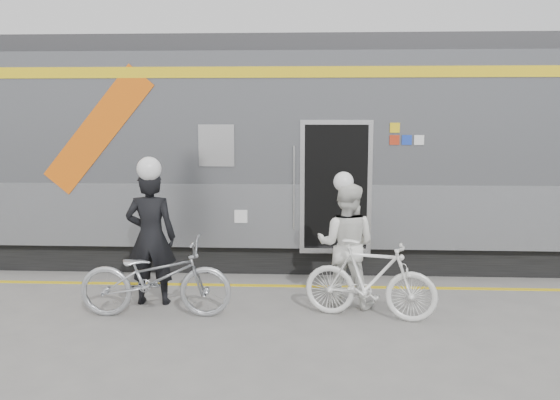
# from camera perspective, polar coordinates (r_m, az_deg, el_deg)

# --- Properties ---
(ground) EXTENTS (90.00, 90.00, 0.00)m
(ground) POSITION_cam_1_polar(r_m,az_deg,el_deg) (7.69, 1.97, -12.95)
(ground) COLOR slate
(ground) RESTS_ON ground
(train) EXTENTS (24.00, 3.17, 4.10)m
(train) POSITION_cam_1_polar(r_m,az_deg,el_deg) (11.51, -5.90, 4.69)
(train) COLOR black
(train) RESTS_ON ground
(safety_strip) EXTENTS (24.00, 0.12, 0.01)m
(safety_strip) POSITION_cam_1_polar(r_m,az_deg,el_deg) (9.72, 2.18, -8.28)
(safety_strip) COLOR yellow
(safety_strip) RESTS_ON ground
(man) EXTENTS (0.74, 0.50, 1.99)m
(man) POSITION_cam_1_polar(r_m,az_deg,el_deg) (8.86, -12.32, -3.52)
(man) COLOR black
(man) RESTS_ON ground
(bicycle_left) EXTENTS (2.11, 0.80, 1.10)m
(bicycle_left) POSITION_cam_1_polar(r_m,az_deg,el_deg) (8.40, -11.88, -7.32)
(bicycle_left) COLOR #AEB1B6
(bicycle_left) RESTS_ON ground
(woman) EXTENTS (1.01, 0.87, 1.80)m
(woman) POSITION_cam_1_polar(r_m,az_deg,el_deg) (8.65, 6.38, -4.32)
(woman) COLOR white
(woman) RESTS_ON ground
(bicycle_right) EXTENTS (1.89, 0.94, 1.09)m
(bicycle_right) POSITION_cam_1_polar(r_m,az_deg,el_deg) (8.23, 8.67, -7.58)
(bicycle_right) COLOR white
(bicycle_right) RESTS_ON ground
(helmet_man) EXTENTS (0.34, 0.34, 0.34)m
(helmet_man) POSITION_cam_1_polar(r_m,az_deg,el_deg) (8.69, -12.56, 4.03)
(helmet_man) COLOR white
(helmet_man) RESTS_ON man
(helmet_woman) EXTENTS (0.29, 0.29, 0.29)m
(helmet_woman) POSITION_cam_1_polar(r_m,az_deg,el_deg) (8.48, 6.49, 2.59)
(helmet_woman) COLOR white
(helmet_woman) RESTS_ON woman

